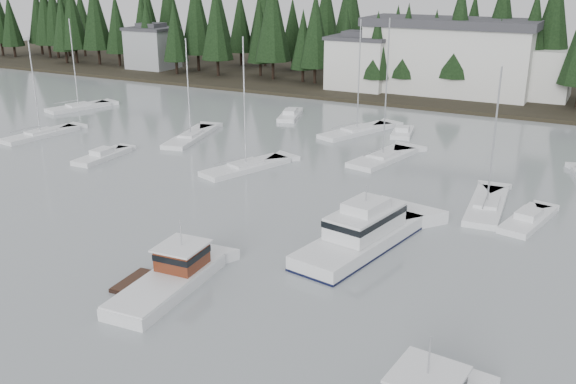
# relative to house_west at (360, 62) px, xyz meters

# --- Properties ---
(far_shore_land) EXTENTS (240.00, 54.00, 1.00)m
(far_shore_land) POSITION_rel_house_west_xyz_m (18.00, 18.00, -4.65)
(far_shore_land) COLOR black
(far_shore_land) RESTS_ON ground
(conifer_treeline) EXTENTS (200.00, 22.00, 20.00)m
(conifer_treeline) POSITION_rel_house_west_xyz_m (18.00, 7.00, -4.65)
(conifer_treeline) COLOR black
(conifer_treeline) RESTS_ON ground
(house_west) EXTENTS (9.54, 7.42, 8.75)m
(house_west) POSITION_rel_house_west_xyz_m (0.00, 0.00, 0.00)
(house_west) COLOR silver
(house_west) RESTS_ON ground
(house_far_west) EXTENTS (8.48, 7.42, 8.25)m
(house_far_west) POSITION_rel_house_west_xyz_m (-42.00, 2.00, -0.25)
(house_far_west) COLOR #999EA0
(house_far_west) RESTS_ON ground
(harbor_inn) EXTENTS (29.50, 11.50, 10.90)m
(harbor_inn) POSITION_rel_house_west_xyz_m (15.04, 3.34, 1.12)
(harbor_inn) COLOR silver
(harbor_inn) RESTS_ON ground
(lobster_boat_brown) EXTENTS (4.96, 9.16, 4.45)m
(lobster_boat_brown) POSITION_rel_house_west_xyz_m (13.87, -66.19, -4.15)
(lobster_boat_brown) COLOR white
(lobster_boat_brown) RESTS_ON ground
(cabin_cruiser_center) EXTENTS (5.86, 12.47, 5.15)m
(cabin_cruiser_center) POSITION_rel_house_west_xyz_m (22.04, -55.17, -3.88)
(cabin_cruiser_center) COLOR white
(cabin_cruiser_center) RESTS_ON ground
(sailboat_1) EXTENTS (5.67, 9.75, 13.10)m
(sailboat_1) POSITION_rel_house_west_xyz_m (5.47, -43.29, -4.58)
(sailboat_1) COLOR white
(sailboat_1) RESTS_ON ground
(sailboat_4) EXTENTS (5.05, 9.08, 12.62)m
(sailboat_4) POSITION_rel_house_west_xyz_m (-29.41, -30.00, -4.58)
(sailboat_4) COLOR white
(sailboat_4) RESTS_ON ground
(sailboat_5) EXTENTS (6.32, 10.95, 13.58)m
(sailboat_5) POSITION_rel_house_west_xyz_m (9.65, -24.93, -4.59)
(sailboat_5) COLOR white
(sailboat_5) RESTS_ON ground
(sailboat_7) EXTENTS (3.34, 9.57, 11.98)m
(sailboat_7) POSITION_rel_house_west_xyz_m (28.28, -43.43, -4.59)
(sailboat_7) COLOR white
(sailboat_7) RESTS_ON ground
(sailboat_8) EXTENTS (4.82, 9.55, 14.51)m
(sailboat_8) POSITION_rel_house_west_xyz_m (16.13, -34.15, -4.58)
(sailboat_8) COLOR white
(sailboat_8) RESTS_ON ground
(sailboat_10) EXTENTS (3.55, 9.44, 11.92)m
(sailboat_10) POSITION_rel_house_west_xyz_m (-22.13, -43.33, -4.59)
(sailboat_10) COLOR white
(sailboat_10) RESTS_ON ground
(sailboat_11) EXTENTS (4.77, 10.70, 11.76)m
(sailboat_11) POSITION_rel_house_west_xyz_m (-6.17, -36.15, -4.60)
(sailboat_11) COLOR white
(sailboat_11) RESTS_ON ground
(runabout_0) EXTENTS (2.42, 6.87, 1.42)m
(runabout_0) POSITION_rel_house_west_xyz_m (-9.47, -46.86, -4.52)
(runabout_0) COLOR white
(runabout_0) RESTS_ON ground
(runabout_1) EXTENTS (3.55, 7.24, 1.42)m
(runabout_1) POSITION_rel_house_west_xyz_m (31.69, -45.12, -4.52)
(runabout_1) COLOR white
(runabout_1) RESTS_ON ground
(runabout_3) EXTENTS (4.11, 7.18, 1.42)m
(runabout_3) POSITION_rel_house_west_xyz_m (-1.21, -21.13, -4.52)
(runabout_3) COLOR white
(runabout_3) RESTS_ON ground
(runabout_4) EXTENTS (3.13, 5.38, 1.42)m
(runabout_4) POSITION_rel_house_west_xyz_m (14.69, -23.36, -4.52)
(runabout_4) COLOR white
(runabout_4) RESTS_ON ground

